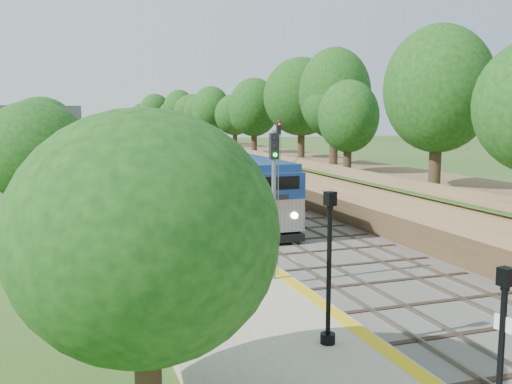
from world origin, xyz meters
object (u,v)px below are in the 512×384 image
object	(u,v)px
lamppost_near	(500,375)
lamppost_mid	(329,277)
train	(141,149)
signal_platform	(274,189)
signal_farside	(278,151)
signal_gantry	(173,134)
lamppost_far	(209,203)
station_building	(25,156)

from	to	relation	value
lamppost_near	lamppost_mid	size ratio (longest dim) A/B	0.86
train	signal_platform	world-z (taller)	signal_platform
lamppost_mid	signal_farside	size ratio (longest dim) A/B	0.70
train	lamppost_near	xyz separation A→B (m)	(-3.20, -77.88, 0.00)
signal_gantry	signal_platform	size ratio (longest dim) A/B	1.34
train	lamppost_far	bearing A→B (deg)	-93.40
signal_gantry	lamppost_mid	world-z (taller)	signal_gantry
station_building	train	distance (m)	40.13
signal_platform	train	bearing A→B (deg)	87.42
signal_platform	signal_farside	distance (m)	24.88
signal_gantry	lamppost_mid	size ratio (longest dim) A/B	1.80
train	lamppost_mid	distance (m)	71.49
train	lamppost_near	bearing A→B (deg)	-92.36
station_building	lamppost_near	distance (m)	41.78
lamppost_near	lamppost_far	distance (m)	23.38
station_building	signal_farside	xyz separation A→B (m)	(20.20, -3.63, 0.14)
lamppost_far	signal_farside	bearing A→B (deg)	54.66
lamppost_far	signal_platform	bearing A→B (deg)	-88.05
lamppost_mid	lamppost_far	bearing A→B (deg)	88.19
station_building	lamppost_far	distance (m)	20.16
station_building	signal_platform	xyz separation A→B (m)	(11.10, -26.79, 0.15)
lamppost_near	lamppost_far	bearing A→B (deg)	90.07
lamppost_near	signal_platform	distance (m)	13.68
signal_gantry	lamppost_mid	bearing A→B (deg)	-96.05
station_building	signal_farside	size ratio (longest dim) A/B	1.28
signal_gantry	lamppost_far	distance (m)	42.40
signal_gantry	lamppost_near	world-z (taller)	signal_gantry
station_building	lamppost_mid	world-z (taller)	station_building
lamppost_far	signal_farside	world-z (taller)	signal_farside
station_building	train	xyz separation A→B (m)	(14.00, 37.56, -1.88)
lamppost_far	signal_farside	distance (m)	16.44
train	lamppost_near	distance (m)	77.95
signal_gantry	train	bearing A→B (deg)	101.12
train	lamppost_far	xyz separation A→B (m)	(-3.23, -54.50, -0.02)
lamppost_near	lamppost_mid	world-z (taller)	lamppost_mid
lamppost_far	station_building	bearing A→B (deg)	122.43
signal_gantry	station_building	bearing A→B (deg)	-123.38
signal_platform	signal_gantry	bearing A→B (deg)	84.08
lamppost_near	signal_farside	distance (m)	37.93
station_building	signal_platform	world-z (taller)	station_building
lamppost_mid	train	bearing A→B (deg)	86.98
station_building	train	bearing A→B (deg)	69.56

